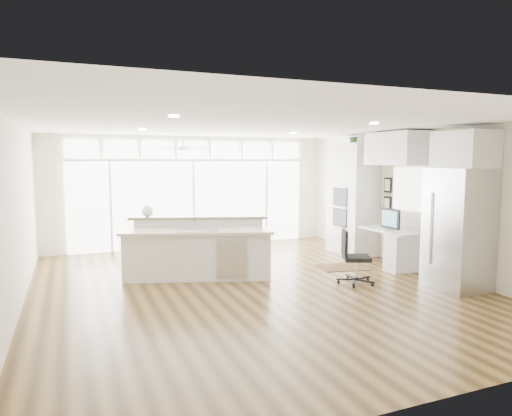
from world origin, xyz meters
name	(u,v)px	position (x,y,z in m)	size (l,w,h in m)	color
floor	(253,288)	(0.00, 0.00, -0.01)	(7.00, 8.00, 0.02)	#412D14
ceiling	(253,125)	(0.00, 0.00, 2.70)	(7.00, 8.00, 0.02)	white
wall_back	(192,192)	(0.00, 4.00, 1.35)	(7.00, 0.04, 2.70)	#EFE6CF
wall_front	(428,253)	(0.00, -4.00, 1.35)	(7.00, 0.04, 2.70)	#EFE6CF
wall_left	(15,217)	(-3.50, 0.00, 1.35)	(0.04, 8.00, 2.70)	#EFE6CF
wall_right	(420,200)	(3.50, 0.00, 1.35)	(0.04, 8.00, 2.70)	#EFE6CF
glass_wall	(193,204)	(0.00, 3.94, 1.05)	(5.80, 0.06, 2.08)	white
transom_row	(192,150)	(0.00, 3.94, 2.38)	(5.90, 0.06, 0.40)	white
desk_window	(408,189)	(3.46, 0.30, 1.55)	(0.04, 0.85, 0.85)	silver
ceiling_fan	(183,144)	(-0.50, 2.80, 2.48)	(1.16, 1.16, 0.32)	white
recessed_lights	(248,127)	(0.00, 0.20, 2.68)	(3.40, 3.00, 0.02)	white
oven_cabinet	(352,199)	(3.17, 1.80, 1.25)	(0.64, 1.20, 2.50)	silver
desk_nook	(393,248)	(3.13, 0.30, 0.38)	(0.72, 1.30, 0.76)	silver
upper_cabinets	(398,149)	(3.17, 0.30, 2.35)	(0.64, 1.30, 0.64)	silver
refrigerator	(458,229)	(3.11, -1.35, 1.00)	(0.76, 0.90, 2.00)	#B3B3B8
fridge_cabinet	(465,149)	(3.17, -1.35, 2.30)	(0.64, 0.90, 0.60)	silver
framed_photos	(388,194)	(3.46, 0.92, 1.40)	(0.06, 0.22, 0.80)	black
kitchen_island	(198,249)	(-0.69, 0.95, 0.54)	(2.70, 1.02, 1.07)	silver
rug	(344,267)	(2.20, 0.62, 0.01)	(0.94, 0.68, 0.01)	#321E0F
office_chair	(357,257)	(1.73, -0.48, 0.46)	(0.48, 0.44, 0.92)	black
fishbowl	(147,211)	(-1.47, 1.63, 1.18)	(0.21, 0.21, 0.21)	silver
monitor	(390,219)	(3.05, 0.30, 0.98)	(0.09, 0.52, 0.44)	black
keyboard	(383,230)	(2.88, 0.30, 0.77)	(0.13, 0.35, 0.02)	silver
potted_plant	(354,138)	(3.17, 1.80, 2.63)	(0.30, 0.33, 0.26)	#2A6029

